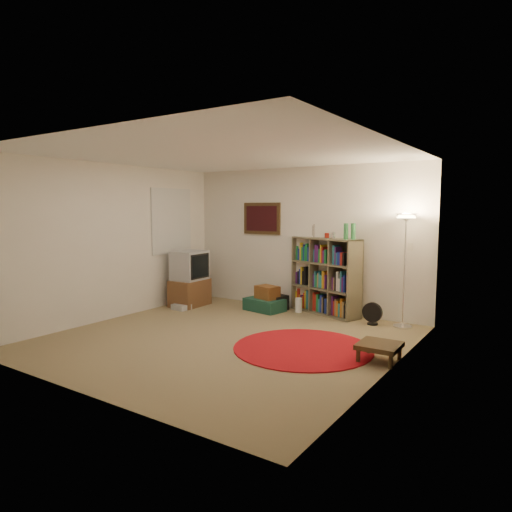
% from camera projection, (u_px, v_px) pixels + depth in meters
% --- Properties ---
extents(room, '(4.54, 4.54, 2.54)m').
position_uv_depth(room, '(224.00, 247.00, 6.20)').
color(room, olive).
rests_on(room, ground).
extents(bookshelf, '(1.34, 0.76, 1.55)m').
position_uv_depth(bookshelf, '(325.00, 277.00, 7.73)').
color(bookshelf, brown).
rests_on(bookshelf, ground).
extents(floor_lamp, '(0.40, 0.40, 1.71)m').
position_uv_depth(floor_lamp, '(406.00, 233.00, 6.72)').
color(floor_lamp, white).
rests_on(floor_lamp, ground).
extents(floor_fan, '(0.31, 0.17, 0.35)m').
position_uv_depth(floor_fan, '(372.00, 314.00, 7.00)').
color(floor_fan, black).
rests_on(floor_fan, ground).
extents(tv_stand, '(0.52, 0.71, 1.01)m').
position_uv_depth(tv_stand, '(190.00, 279.00, 8.36)').
color(tv_stand, brown).
rests_on(tv_stand, ground).
extents(dvd_box, '(0.31, 0.26, 0.10)m').
position_uv_depth(dvd_box, '(181.00, 307.00, 8.07)').
color(dvd_box, '#B0B0B5').
rests_on(dvd_box, ground).
extents(suitcase, '(0.73, 0.54, 0.21)m').
position_uv_depth(suitcase, '(264.00, 305.00, 7.98)').
color(suitcase, '#163D30').
rests_on(suitcase, ground).
extents(wicker_basket, '(0.46, 0.38, 0.22)m').
position_uv_depth(wicker_basket, '(267.00, 292.00, 7.95)').
color(wicker_basket, brown).
rests_on(wicker_basket, suitcase).
extents(duffel_bag, '(0.44, 0.40, 0.26)m').
position_uv_depth(duffel_bag, '(276.00, 302.00, 8.08)').
color(duffel_bag, black).
rests_on(duffel_bag, ground).
extents(paper_towel, '(0.12, 0.12, 0.25)m').
position_uv_depth(paper_towel, '(299.00, 305.00, 7.86)').
color(paper_towel, white).
rests_on(paper_towel, ground).
extents(red_rug, '(1.78, 1.78, 0.02)m').
position_uv_depth(red_rug, '(303.00, 348.00, 5.83)').
color(red_rug, '#9A0B12').
rests_on(red_rug, ground).
extents(side_table, '(0.48, 0.48, 0.22)m').
position_uv_depth(side_table, '(379.00, 346.00, 5.33)').
color(side_table, '#362413').
rests_on(side_table, ground).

